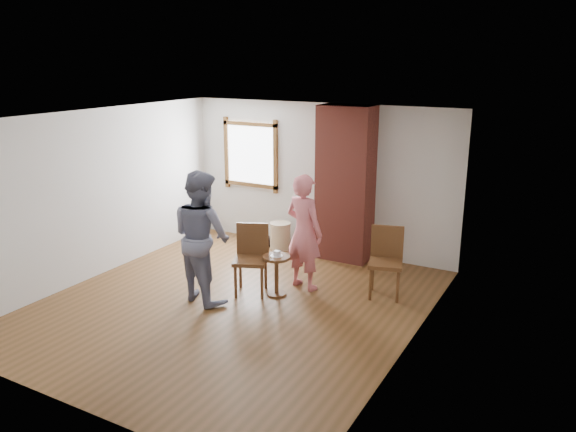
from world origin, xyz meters
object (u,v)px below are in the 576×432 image
object	(u,v)px
dining_chair_left	(251,255)
man	(202,236)
dining_chair_right	(386,257)
stoneware_crock	(280,236)
side_table	(276,269)
person_pink	(304,232)

from	to	relation	value
dining_chair_left	man	world-z (taller)	man
dining_chair_right	stoneware_crock	bearing A→B (deg)	140.27
dining_chair_right	man	size ratio (longest dim) A/B	0.54
dining_chair_right	side_table	bearing A→B (deg)	-165.70
man	side_table	bearing A→B (deg)	-127.34
stoneware_crock	dining_chair_right	distance (m)	2.57
dining_chair_right	side_table	distance (m)	1.59
dining_chair_right	person_pink	xyz separation A→B (m)	(-1.15, -0.35, 0.30)
stoneware_crock	person_pink	world-z (taller)	person_pink
dining_chair_left	person_pink	bearing A→B (deg)	16.11
man	person_pink	size ratio (longest dim) A/B	1.08
side_table	person_pink	distance (m)	0.68
stoneware_crock	side_table	distance (m)	2.07
side_table	man	bearing A→B (deg)	-144.14
stoneware_crock	man	world-z (taller)	man
man	person_pink	distance (m)	1.50
side_table	person_pink	world-z (taller)	person_pink
dining_chair_left	person_pink	distance (m)	0.84
dining_chair_right	person_pink	bearing A→B (deg)	-179.26
dining_chair_right	man	distance (m)	2.65
dining_chair_left	dining_chair_right	distance (m)	1.95
stoneware_crock	dining_chair_left	distance (m)	1.98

